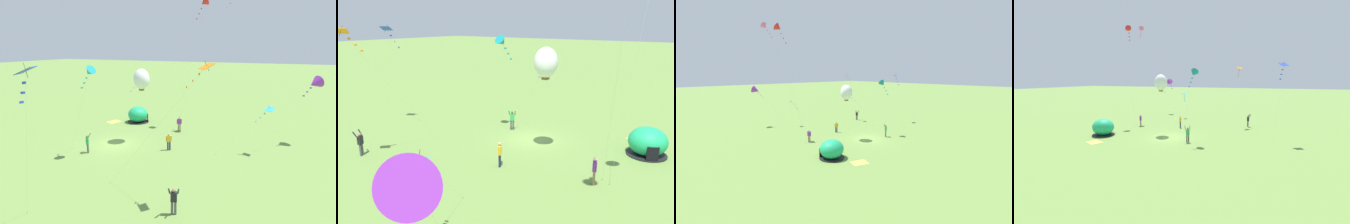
# 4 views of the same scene
# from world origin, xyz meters

# --- Properties ---
(ground_plane) EXTENTS (300.00, 300.00, 0.00)m
(ground_plane) POSITION_xyz_m (0.00, 0.00, 0.00)
(ground_plane) COLOR olive
(popup_tent) EXTENTS (2.81, 2.81, 2.10)m
(popup_tent) POSITION_xyz_m (-8.40, -1.90, 1.00)
(popup_tent) COLOR #1EAD6B
(popup_tent) RESTS_ON ground
(picnic_blanket) EXTENTS (2.06, 1.84, 0.01)m
(picnic_blanket) POSITION_xyz_m (-7.16, -4.94, 0.01)
(picnic_blanket) COLOR gold
(picnic_blanket) RESTS_ON ground
(person_arms_raised) EXTENTS (0.72, 0.65, 1.89)m
(person_arms_raised) POSITION_xyz_m (2.75, -1.11, 1.00)
(person_arms_raised) COLOR #4C4C51
(person_arms_raised) RESTS_ON ground
(person_center_field) EXTENTS (0.60, 0.71, 1.89)m
(person_center_field) POSITION_xyz_m (8.39, 9.92, 1.00)
(person_center_field) COLOR #4C4C51
(person_center_field) RESTS_ON ground
(person_strolling) EXTENTS (0.40, 0.52, 1.72)m
(person_strolling) POSITION_xyz_m (-0.85, 5.73, 0.96)
(person_strolling) COLOR #1E2347
(person_strolling) RESTS_ON ground
(person_near_tent) EXTENTS (0.35, 0.57, 1.72)m
(person_near_tent) POSITION_xyz_m (-6.86, 4.56, 0.96)
(person_near_tent) COLOR #8C7251
(person_near_tent) RESTS_ON ground
(kite_blue) EXTENTS (1.29, 2.90, 9.11)m
(kite_blue) POSITION_xyz_m (12.42, 3.86, 8.42)
(kite_blue) COLOR silver
(kite_blue) RESTS_ON ground
(kite_red) EXTENTS (2.77, 3.02, 15.30)m
(kite_red) POSITION_xyz_m (-9.69, 6.36, 14.70)
(kite_red) COLOR silver
(kite_red) RESTS_ON ground
(kite_pink) EXTENTS (3.18, 7.03, 15.94)m
(kite_pink) POSITION_xyz_m (-9.67, 10.07, 15.37)
(kite_pink) COLOR silver
(kite_pink) RESTS_ON ground
(kite_cyan) EXTENTS (2.42, 4.82, 4.70)m
(kite_cyan) POSITION_xyz_m (-3.42, 14.28, 4.11)
(kite_cyan) COLOR silver
(kite_cyan) RESTS_ON ground
(kite_purple) EXTENTS (5.00, 5.75, 7.09)m
(kite_purple) POSITION_xyz_m (-8.02, 18.33, 6.33)
(kite_purple) COLOR silver
(kite_purple) RESTS_ON ground
(kite_white) EXTENTS (5.91, 5.12, 7.69)m
(kite_white) POSITION_xyz_m (-2.16, 2.16, 6.64)
(kite_white) COLOR silver
(kite_white) RESTS_ON ground
(kite_teal) EXTENTS (1.07, 3.89, 8.31)m
(kite_teal) POSITION_xyz_m (3.08, -0.04, 7.73)
(kite_teal) COLOR silver
(kite_teal) RESTS_ON ground
(kite_orange) EXTENTS (1.03, 7.52, 9.09)m
(kite_orange) POSITION_xyz_m (6.71, 10.89, 8.40)
(kite_orange) COLOR silver
(kite_orange) RESTS_ON ground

